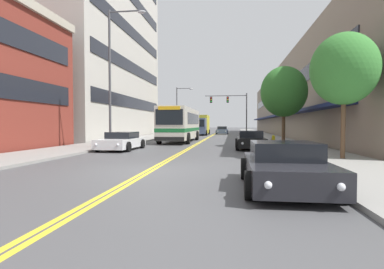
# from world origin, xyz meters

# --- Properties ---
(ground_plane) EXTENTS (240.00, 240.00, 0.00)m
(ground_plane) POSITION_xyz_m (0.00, 37.00, 0.00)
(ground_plane) COLOR #4C4C4F
(sidewalk_left) EXTENTS (3.97, 106.00, 0.13)m
(sidewalk_left) POSITION_xyz_m (-7.49, 37.00, 0.06)
(sidewalk_left) COLOR gray
(sidewalk_left) RESTS_ON ground_plane
(sidewalk_right) EXTENTS (3.97, 106.00, 0.13)m
(sidewalk_right) POSITION_xyz_m (7.49, 37.00, 0.06)
(sidewalk_right) COLOR gray
(sidewalk_right) RESTS_ON ground_plane
(centre_line) EXTENTS (0.34, 106.00, 0.01)m
(centre_line) POSITION_xyz_m (0.00, 37.00, 0.00)
(centre_line) COLOR yellow
(centre_line) RESTS_ON ground_plane
(office_tower_left) EXTENTS (12.08, 25.99, 26.93)m
(office_tower_left) POSITION_xyz_m (-15.71, 26.95, 13.46)
(office_tower_left) COLOR #BCB7AD
(office_tower_left) RESTS_ON ground_plane
(storefront_row_right) EXTENTS (9.10, 68.00, 10.19)m
(storefront_row_right) POSITION_xyz_m (13.71, 37.00, 5.09)
(storefront_row_right) COLOR gray
(storefront_row_right) RESTS_ON ground_plane
(city_bus) EXTENTS (2.84, 10.94, 3.22)m
(city_bus) POSITION_xyz_m (-2.00, 18.36, 1.82)
(city_bus) COLOR silver
(city_bus) RESTS_ON ground_plane
(car_white_parked_left_near) EXTENTS (2.19, 4.88, 1.20)m
(car_white_parked_left_near) POSITION_xyz_m (-4.30, 8.41, 0.57)
(car_white_parked_left_near) COLOR white
(car_white_parked_left_near) RESTS_ON ground_plane
(car_navy_parked_left_mid) EXTENTS (2.18, 4.88, 1.30)m
(car_navy_parked_left_mid) POSITION_xyz_m (-4.34, 30.44, 0.61)
(car_navy_parked_left_mid) COLOR #19234C
(car_navy_parked_left_mid) RESTS_ON ground_plane
(car_charcoal_parked_right_foreground) EXTENTS (2.20, 4.26, 1.23)m
(car_charcoal_parked_right_foreground) POSITION_xyz_m (4.37, -2.65, 0.58)
(car_charcoal_parked_right_foreground) COLOR #232328
(car_charcoal_parked_right_foreground) RESTS_ON ground_plane
(car_black_parked_right_mid) EXTENTS (2.08, 4.38, 1.26)m
(car_black_parked_right_mid) POSITION_xyz_m (4.29, 10.22, 0.59)
(car_black_parked_right_mid) COLOR black
(car_black_parked_right_mid) RESTS_ON ground_plane
(car_slate_blue_moving_lead) EXTENTS (2.14, 4.69, 1.35)m
(car_slate_blue_moving_lead) POSITION_xyz_m (1.32, 42.25, 0.63)
(car_slate_blue_moving_lead) COLOR #475675
(car_slate_blue_moving_lead) RESTS_ON ground_plane
(box_truck) EXTENTS (2.72, 7.98, 3.20)m
(box_truck) POSITION_xyz_m (-2.08, 37.57, 1.64)
(box_truck) COLOR #475675
(box_truck) RESTS_ON ground_plane
(traffic_signal_mast) EXTENTS (6.41, 0.38, 6.42)m
(traffic_signal_mast) POSITION_xyz_m (3.01, 35.27, 4.59)
(traffic_signal_mast) COLOR #47474C
(traffic_signal_mast) RESTS_ON ground_plane
(street_lamp_left_near) EXTENTS (2.64, 0.28, 9.47)m
(street_lamp_left_near) POSITION_xyz_m (-4.97, 8.88, 5.56)
(street_lamp_left_near) COLOR #47474C
(street_lamp_left_near) RESTS_ON ground_plane
(street_lamp_left_far) EXTENTS (2.54, 0.28, 7.29)m
(street_lamp_left_far) POSITION_xyz_m (-4.92, 34.07, 4.41)
(street_lamp_left_far) COLOR #47474C
(street_lamp_left_far) RESTS_ON ground_plane
(street_tree_right_near) EXTENTS (3.00, 3.00, 5.77)m
(street_tree_right_near) POSITION_xyz_m (8.09, 3.88, 4.24)
(street_tree_right_near) COLOR brown
(street_tree_right_near) RESTS_ON sidewalk_right
(street_tree_right_mid) EXTENTS (3.38, 3.38, 5.85)m
(street_tree_right_mid) POSITION_xyz_m (6.79, 12.14, 4.11)
(street_tree_right_mid) COLOR brown
(street_tree_right_mid) RESTS_ON sidewalk_right
(fire_hydrant) EXTENTS (0.33, 0.25, 0.81)m
(fire_hydrant) POSITION_xyz_m (5.95, 11.28, 0.53)
(fire_hydrant) COLOR yellow
(fire_hydrant) RESTS_ON sidewalk_right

